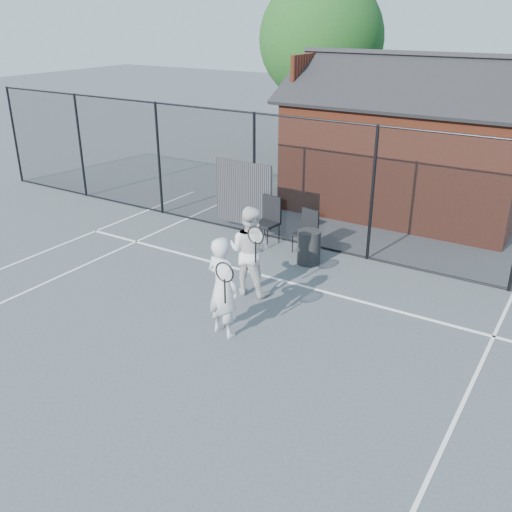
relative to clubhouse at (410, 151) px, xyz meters
The scene contains 10 objects.
ground 9.16m from the clubhouse, 93.18° to the right, with size 80.00×80.00×0.00m, color #454C4F.
court_lines 10.46m from the clubhouse, 92.77° to the right, with size 11.02×18.00×0.01m.
fence 4.09m from the clubhouse, 101.37° to the right, with size 22.04×3.00×3.00m.
clubhouse is the anchor object (origin of this frame).
tree_left 7.21m from the clubhouse, 138.01° to the left, with size 4.48×4.48×6.44m.
player_front 8.39m from the clubhouse, 92.58° to the right, with size 0.83×0.64×1.78m.
player_back 6.88m from the clubhouse, 97.04° to the right, with size 1.00×0.76×1.78m.
chair_left 4.91m from the clubhouse, 113.54° to the right, with size 0.53×0.55×1.11m, color black.
chair_right 4.63m from the clubhouse, 101.39° to the right, with size 0.46×0.48×0.97m, color black.
waste_bin 5.08m from the clubhouse, 96.05° to the right, with size 0.51×0.51×0.75m, color black.
Camera 1 is at (5.12, -6.29, 5.12)m, focal length 40.00 mm.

